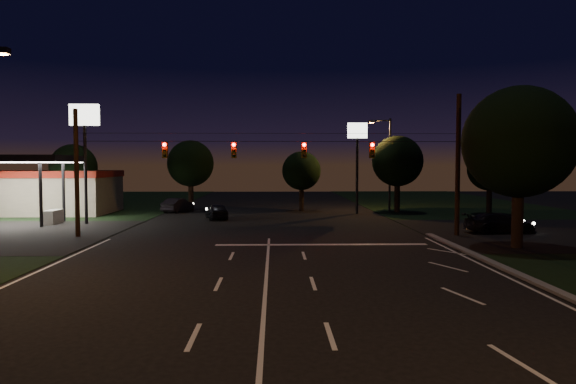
{
  "coord_description": "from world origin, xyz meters",
  "views": [
    {
      "loc": [
        0.33,
        -17.3,
        4.51
      ],
      "look_at": [
        1.1,
        11.42,
        3.0
      ],
      "focal_mm": 32.0,
      "sensor_mm": 36.0,
      "label": 1
    }
  ],
  "objects_px": {
    "tree_right_near": "(518,144)",
    "car_cross": "(500,223)",
    "utility_pole_right": "(457,236)",
    "car_oncoming_b": "(178,205)",
    "car_oncoming_a": "(217,211)"
  },
  "relations": [
    {
      "from": "car_oncoming_b",
      "to": "car_cross",
      "type": "distance_m",
      "value": 29.15
    },
    {
      "from": "utility_pole_right",
      "to": "car_oncoming_a",
      "type": "distance_m",
      "value": 19.6
    },
    {
      "from": "tree_right_near",
      "to": "car_oncoming_b",
      "type": "height_order",
      "value": "tree_right_near"
    },
    {
      "from": "tree_right_near",
      "to": "car_oncoming_b",
      "type": "bearing_deg",
      "value": 135.6
    },
    {
      "from": "tree_right_near",
      "to": "car_cross",
      "type": "xyz_separation_m",
      "value": [
        1.73,
        5.89,
        -5.01
      ]
    },
    {
      "from": "utility_pole_right",
      "to": "car_oncoming_b",
      "type": "height_order",
      "value": "utility_pole_right"
    },
    {
      "from": "tree_right_near",
      "to": "car_oncoming_b",
      "type": "xyz_separation_m",
      "value": [
        -22.53,
        22.06,
        -5.01
      ]
    },
    {
      "from": "tree_right_near",
      "to": "car_cross",
      "type": "distance_m",
      "value": 7.93
    },
    {
      "from": "utility_pole_right",
      "to": "tree_right_near",
      "type": "xyz_separation_m",
      "value": [
        1.53,
        -4.83,
        5.68
      ]
    },
    {
      "from": "car_oncoming_a",
      "to": "car_cross",
      "type": "relative_size",
      "value": 0.83
    },
    {
      "from": "tree_right_near",
      "to": "car_oncoming_a",
      "type": "bearing_deg",
      "value": 139.46
    },
    {
      "from": "utility_pole_right",
      "to": "car_oncoming_b",
      "type": "bearing_deg",
      "value": 140.64
    },
    {
      "from": "utility_pole_right",
      "to": "car_oncoming_b",
      "type": "relative_size",
      "value": 2.23
    },
    {
      "from": "utility_pole_right",
      "to": "car_oncoming_b",
      "type": "xyz_separation_m",
      "value": [
        -21.0,
        17.23,
        0.67
      ]
    },
    {
      "from": "utility_pole_right",
      "to": "car_cross",
      "type": "relative_size",
      "value": 1.96
    }
  ]
}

